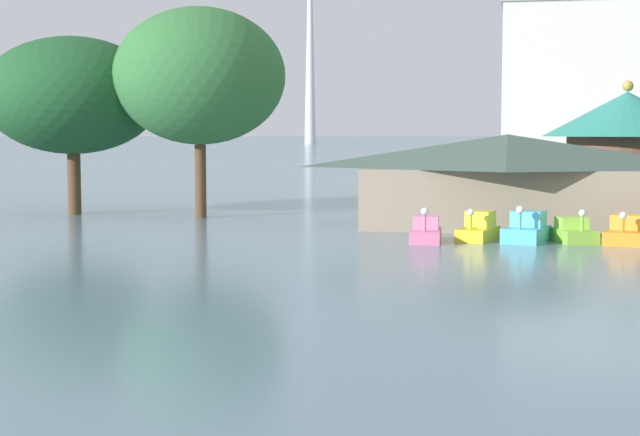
# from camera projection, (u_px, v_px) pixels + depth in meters

# --- Properties ---
(pedal_boat_pink) EXTENTS (1.47, 2.85, 1.64)m
(pedal_boat_pink) POSITION_uv_depth(u_px,v_px,m) (426.00, 232.00, 45.02)
(pedal_boat_pink) COLOR pink
(pedal_boat_pink) RESTS_ON ground
(pedal_boat_yellow) EXTENTS (1.99, 3.06, 1.53)m
(pedal_boat_yellow) POSITION_uv_depth(u_px,v_px,m) (479.00, 229.00, 45.64)
(pedal_boat_yellow) COLOR yellow
(pedal_boat_yellow) RESTS_ON ground
(pedal_boat_cyan) EXTENTS (2.29, 3.06, 1.71)m
(pedal_boat_cyan) POSITION_uv_depth(u_px,v_px,m) (527.00, 230.00, 45.01)
(pedal_boat_cyan) COLOR #4CB7CC
(pedal_boat_cyan) RESTS_ON ground
(pedal_boat_lime) EXTENTS (2.16, 2.79, 1.56)m
(pedal_boat_lime) POSITION_uv_depth(u_px,v_px,m) (573.00, 232.00, 44.86)
(pedal_boat_lime) COLOR #8CCC3F
(pedal_boat_lime) RESTS_ON ground
(pedal_boat_orange) EXTENTS (2.31, 3.23, 1.50)m
(pedal_boat_orange) POSITION_uv_depth(u_px,v_px,m) (627.00, 232.00, 44.41)
(pedal_boat_orange) COLOR orange
(pedal_boat_orange) RESTS_ON ground
(boathouse) EXTENTS (15.55, 7.61, 4.82)m
(boathouse) POSITION_uv_depth(u_px,v_px,m) (507.00, 179.00, 51.21)
(boathouse) COLOR gray
(boathouse) RESTS_ON ground
(green_roof_pavilion) EXTENTS (10.54, 10.54, 8.17)m
(green_roof_pavilion) POSITION_uv_depth(u_px,v_px,m) (626.00, 141.00, 63.10)
(green_roof_pavilion) COLOR brown
(green_roof_pavilion) RESTS_ON ground
(shoreline_tree_tall_left) EXTENTS (10.54, 10.54, 10.59)m
(shoreline_tree_tall_left) POSITION_uv_depth(u_px,v_px,m) (72.00, 96.00, 59.42)
(shoreline_tree_tall_left) COLOR brown
(shoreline_tree_tall_left) RESTS_ON ground
(shoreline_tree_mid) EXTENTS (9.83, 9.83, 12.02)m
(shoreline_tree_mid) POSITION_uv_depth(u_px,v_px,m) (200.00, 76.00, 56.97)
(shoreline_tree_mid) COLOR brown
(shoreline_tree_mid) RESTS_ON ground
(background_building_block) EXTENTS (22.47, 17.25, 17.97)m
(background_building_block) POSITION_uv_depth(u_px,v_px,m) (616.00, 91.00, 99.33)
(background_building_block) COLOR silver
(background_building_block) RESTS_ON ground
(distant_broadcast_tower) EXTENTS (5.86, 5.86, 125.46)m
(distant_broadcast_tower) POSITION_uv_depth(u_px,v_px,m) (310.00, 6.00, 393.52)
(distant_broadcast_tower) COLOR silver
(distant_broadcast_tower) RESTS_ON ground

